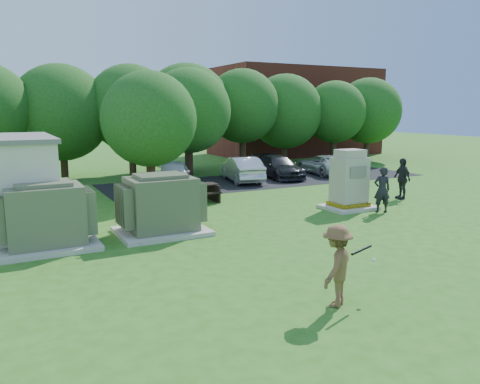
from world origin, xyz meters
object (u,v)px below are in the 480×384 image
transformer_left (45,217)px  car_silver_b (324,164)px  person_by_generator (382,190)px  car_silver_a (242,169)px  car_dark (278,167)px  person_walking_right (402,179)px  person_at_picnic (185,192)px  transformer_right (161,206)px  car_white (174,174)px  picnic_table (196,191)px  batter (337,266)px  generator_cabinet (349,183)px

transformer_left → car_silver_b: (18.03, 9.52, -0.33)m
transformer_left → person_by_generator: 12.91m
car_silver_a → car_dark: 2.69m
person_walking_right → car_silver_b: bearing=177.5°
person_at_picnic → person_walking_right: (10.21, -2.11, 0.15)m
car_silver_a → person_by_generator: bearing=108.0°
transformer_left → transformer_right: bearing=0.0°
car_white → person_walking_right: bearing=-21.8°
person_walking_right → car_silver_a: size_ratio=0.44×
person_by_generator → car_silver_a: 10.27m
car_white → car_silver_a: (4.35, 0.26, -0.01)m
transformer_right → car_dark: 14.24m
picnic_table → car_silver_b: (11.16, 4.99, 0.11)m
picnic_table → car_silver_a: size_ratio=0.43×
picnic_table → car_white: (0.47, 4.38, 0.22)m
person_at_picnic → car_dark: 10.85m
person_at_picnic → car_silver_b: bearing=23.0°
batter → picnic_table: bearing=-130.8°
picnic_table → person_at_picnic: 2.03m
car_silver_a → picnic_table: bearing=55.3°
car_silver_a → transformer_left: bearing=49.5°
generator_cabinet → transformer_right: bearing=-179.0°
person_by_generator → person_at_picnic: (-7.17, 3.92, -0.12)m
person_walking_right → car_dark: size_ratio=0.42×
transformer_left → person_walking_right: (15.92, 0.79, 0.01)m
person_by_generator → transformer_left: bearing=18.7°
transformer_right → picnic_table: transformer_right is taller
person_walking_right → person_at_picnic: bearing=-90.6°
transformer_left → car_silver_b: 20.39m
person_by_generator → person_at_picnic: bearing=-5.4°
car_white → car_silver_a: car_white is taller
batter → person_by_generator: 10.15m
car_white → person_by_generator: bearing=-39.2°
transformer_right → car_silver_a: bearing=48.9°
transformer_right → person_by_generator: bearing=-6.4°
transformer_right → person_by_generator: transformer_right is taller
transformer_left → picnic_table: transformer_left is taller
person_walking_right → car_silver_a: (-4.22, 8.39, -0.24)m
person_by_generator → person_at_picnic: size_ratio=1.15×
transformer_left → batter: 9.17m
batter → person_at_picnic: (0.57, 10.49, -0.07)m
picnic_table → person_by_generator: size_ratio=1.03×
transformer_right → batter: bearing=-79.3°
picnic_table → person_walking_right: bearing=-22.5°
person_by_generator → car_silver_a: person_by_generator is taller
transformer_right → batter: (1.44, -7.59, -0.07)m
generator_cabinet → car_silver_a: 9.05m
person_at_picnic → batter: bearing=-98.3°
generator_cabinet → car_silver_b: bearing=57.7°
transformer_right → generator_cabinet: generator_cabinet is taller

